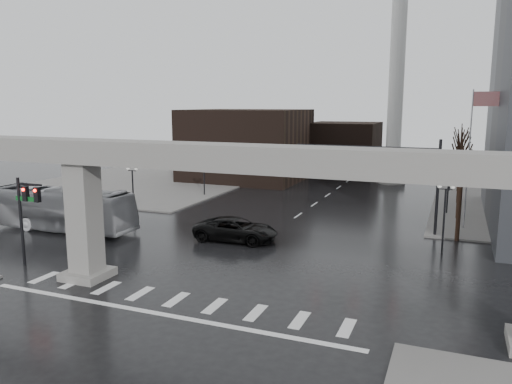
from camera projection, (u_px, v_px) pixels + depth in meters
The scene contains 22 objects.
ground at pixel (185, 293), 28.81m from camera, with size 160.00×160.00×0.00m, color black.
sidewalk_nw at pixel (153, 180), 71.24m from camera, with size 28.00×36.00×0.15m, color #64625F.
elevated_guideway at pixel (202, 177), 27.14m from camera, with size 48.00×2.60×8.70m.
building_far_left at pixel (246, 145), 71.45m from camera, with size 16.00×14.00×10.00m, color black.
building_far_mid at pixel (344, 149), 76.34m from camera, with size 10.00×10.00×8.00m, color black.
smokestack at pixel (396, 84), 66.28m from camera, with size 3.60×3.60×30.00m.
signal_mast_arm at pixel (391, 164), 41.65m from camera, with size 12.12×0.43×8.00m.
signal_left_pole at pixel (26, 207), 33.06m from camera, with size 2.30×0.30×6.00m.
flagpole_assembly at pixel (473, 143), 41.96m from camera, with size 2.06×0.12×12.00m.
lamp_right_0 at pixel (445, 207), 36.02m from camera, with size 1.22×0.32×5.11m.
lamp_right_1 at pixel (449, 180), 48.80m from camera, with size 1.22×0.32×5.11m.
lamp_right_2 at pixel (451, 164), 61.59m from camera, with size 1.22×0.32×5.11m.
lamp_left_0 at pixel (133, 184), 45.96m from camera, with size 1.22×0.32×5.11m.
lamp_left_1 at pixel (204, 167), 58.74m from camera, with size 1.22×0.32×5.11m.
lamp_left_2 at pixel (250, 156), 71.53m from camera, with size 1.22×0.32×5.11m.
tree_right_0 at pixel (460, 207), 39.43m from camera, with size 1.09×1.58×7.50m.
tree_right_1 at pixel (460, 190), 46.72m from camera, with size 1.09×1.61×7.67m.
tree_right_2 at pixel (460, 178), 54.02m from camera, with size 1.10×1.63×7.85m.
tree_right_3 at pixel (460, 168), 61.31m from camera, with size 1.11×1.66×8.02m.
tree_right_4 at pixel (460, 161), 68.61m from camera, with size 1.12×1.69×8.19m.
pickup_truck at pixel (236, 229), 39.72m from camera, with size 3.08×6.68×1.86m, color black.
city_bus at pixel (62, 209), 42.87m from camera, with size 3.19×13.62×3.79m, color #A5A5A9.
Camera 1 is at (14.01, -23.83, 10.80)m, focal length 35.00 mm.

